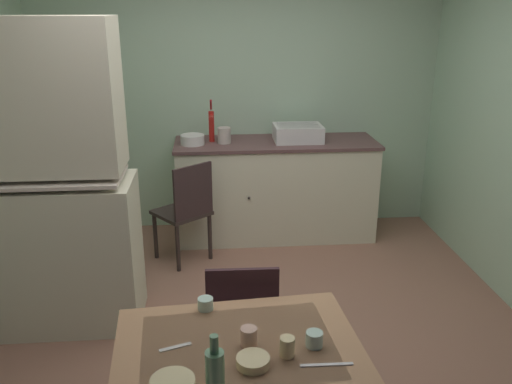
# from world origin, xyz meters

# --- Properties ---
(ground_plane) EXTENTS (4.93, 4.93, 0.00)m
(ground_plane) POSITION_xyz_m (0.00, 0.00, 0.00)
(ground_plane) COLOR #916552
(wall_back) EXTENTS (3.92, 0.10, 2.54)m
(wall_back) POSITION_xyz_m (0.00, 2.01, 1.27)
(wall_back) COLOR #ADCEAF
(wall_back) RESTS_ON ground
(hutch_cabinet) EXTENTS (1.09, 0.54, 2.07)m
(hutch_cabinet) POSITION_xyz_m (-1.34, 0.26, 0.97)
(hutch_cabinet) COLOR beige
(hutch_cabinet) RESTS_ON ground
(counter_cabinet) EXTENTS (1.87, 0.64, 0.93)m
(counter_cabinet) POSITION_xyz_m (0.32, 1.64, 0.47)
(counter_cabinet) COLOR beige
(counter_cabinet) RESTS_ON ground
(sink_basin) EXTENTS (0.44, 0.34, 0.15)m
(sink_basin) POSITION_xyz_m (0.53, 1.64, 1.01)
(sink_basin) COLOR silver
(sink_basin) RESTS_ON counter_cabinet
(hand_pump) EXTENTS (0.05, 0.27, 0.39)m
(hand_pump) POSITION_xyz_m (-0.27, 1.69, 1.10)
(hand_pump) COLOR #B21E19
(hand_pump) RESTS_ON counter_cabinet
(mixing_bowl_counter) EXTENTS (0.21, 0.21, 0.09)m
(mixing_bowl_counter) POSITION_xyz_m (-0.44, 1.59, 0.98)
(mixing_bowl_counter) COLOR white
(mixing_bowl_counter) RESTS_ON counter_cabinet
(stoneware_crock) EXTENTS (0.12, 0.12, 0.14)m
(stoneware_crock) POSITION_xyz_m (-0.16, 1.62, 1.01)
(stoneware_crock) COLOR beige
(stoneware_crock) RESTS_ON counter_cabinet
(dining_table) EXTENTS (1.11, 0.82, 0.74)m
(dining_table) POSITION_xyz_m (-0.18, -1.19, 0.64)
(dining_table) COLOR #AE7F57
(dining_table) RESTS_ON ground
(chair_far_side) EXTENTS (0.41, 0.41, 0.85)m
(chair_far_side) POSITION_xyz_m (-0.13, -0.59, 0.46)
(chair_far_side) COLOR #312221
(chair_far_side) RESTS_ON ground
(chair_by_counter) EXTENTS (0.56, 0.56, 0.90)m
(chair_by_counter) POSITION_xyz_m (-0.51, 1.13, 0.48)
(chair_by_counter) COLOR #332926
(chair_by_counter) RESTS_ON ground
(serving_bowl_wide) EXTENTS (0.14, 0.14, 0.04)m
(serving_bowl_wide) POSITION_xyz_m (-0.13, -1.33, 0.76)
(serving_bowl_wide) COLOR beige
(serving_bowl_wide) RESTS_ON dining_table
(mug_tall) EXTENTS (0.07, 0.07, 0.07)m
(mug_tall) POSITION_xyz_m (0.14, -1.22, 0.77)
(mug_tall) COLOR #ADD1C1
(mug_tall) RESTS_ON dining_table
(teacup_cream) EXTENTS (0.06, 0.06, 0.09)m
(teacup_cream) POSITION_xyz_m (0.02, -1.28, 0.78)
(teacup_cream) COLOR beige
(teacup_cream) RESTS_ON dining_table
(teacup_mint) EXTENTS (0.07, 0.07, 0.06)m
(teacup_mint) POSITION_xyz_m (-0.32, -0.89, 0.77)
(teacup_mint) COLOR #ADD1C1
(teacup_mint) RESTS_ON dining_table
(mug_dark) EXTENTS (0.07, 0.07, 0.09)m
(mug_dark) POSITION_xyz_m (-0.13, -1.20, 0.78)
(mug_dark) COLOR tan
(mug_dark) RESTS_ON dining_table
(glass_bottle) EXTENTS (0.07, 0.07, 0.27)m
(glass_bottle) POSITION_xyz_m (-0.28, -1.51, 0.85)
(glass_bottle) COLOR #4C7F56
(glass_bottle) RESTS_ON dining_table
(table_knife) EXTENTS (0.22, 0.02, 0.00)m
(table_knife) POSITION_xyz_m (0.17, -1.36, 0.74)
(table_knife) COLOR silver
(table_knife) RESTS_ON dining_table
(teaspoon_near_bowl) EXTENTS (0.14, 0.06, 0.00)m
(teaspoon_near_bowl) POSITION_xyz_m (-0.45, -1.19, 0.74)
(teaspoon_near_bowl) COLOR beige
(teaspoon_near_bowl) RESTS_ON dining_table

